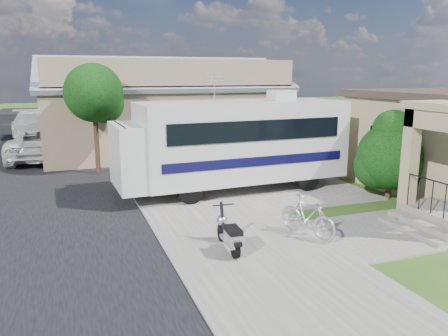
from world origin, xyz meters
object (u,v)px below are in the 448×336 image
object	(u,v)px
shrub	(391,153)
bicycle	(307,219)
garden_hose	(401,221)
pickup_truck	(44,143)
scooter	(230,235)
motorhome	(234,141)
van	(35,127)

from	to	relation	value
shrub	bicycle	size ratio (longest dim) A/B	1.73
garden_hose	pickup_truck	bearing A→B (deg)	125.07
scooter	bicycle	size ratio (longest dim) A/B	0.88
motorhome	shrub	world-z (taller)	motorhome
garden_hose	shrub	bearing A→B (deg)	57.19
scooter	bicycle	xyz separation A→B (m)	(2.20, 0.22, 0.07)
scooter	shrub	bearing A→B (deg)	23.83
motorhome	garden_hose	world-z (taller)	motorhome
scooter	van	xyz separation A→B (m)	(-5.16, 20.30, 0.49)
shrub	pickup_truck	distance (m)	16.09
van	motorhome	bearing A→B (deg)	-71.23
shrub	scooter	world-z (taller)	shrub
bicycle	van	size ratio (longest dim) A/B	0.27
scooter	motorhome	bearing A→B (deg)	70.88
shrub	garden_hose	distance (m)	3.11
motorhome	pickup_truck	bearing A→B (deg)	124.71
pickup_truck	motorhome	bearing A→B (deg)	133.85
shrub	bicycle	xyz separation A→B (m)	(-4.53, -2.32, -1.01)
motorhome	bicycle	size ratio (longest dim) A/B	4.75
motorhome	scooter	xyz separation A→B (m)	(-2.16, -5.26, -1.34)
scooter	garden_hose	world-z (taller)	scooter
motorhome	pickup_truck	size ratio (longest dim) A/B	1.41
shrub	motorhome	bearing A→B (deg)	149.22
pickup_truck	scooter	bearing A→B (deg)	114.51
bicycle	pickup_truck	world-z (taller)	pickup_truck
bicycle	garden_hose	distance (m)	3.07
van	garden_hose	size ratio (longest dim) A/B	17.38
van	scooter	bearing A→B (deg)	-82.91
motorhome	bicycle	world-z (taller)	motorhome
scooter	van	distance (m)	20.95
bicycle	scooter	bearing A→B (deg)	165.01
scooter	garden_hose	size ratio (longest dim) A/B	4.11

